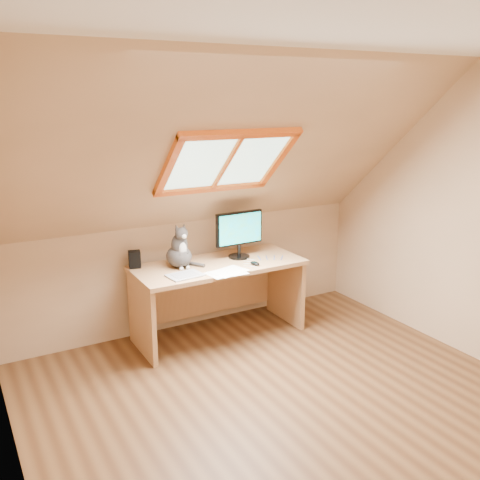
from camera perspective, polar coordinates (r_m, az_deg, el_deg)
ground at (r=3.90m, az=6.27°, el=-17.85°), size 3.50×3.50×0.00m
room_shell at (r=3.27m, az=7.94°, el=2.89°), size 3.52×3.52×2.41m
desk at (r=4.84m, az=-2.67°, el=-4.71°), size 1.51×0.66×0.69m
monitor at (r=4.81m, az=-0.07°, el=0.92°), size 0.46×0.20×0.43m
cat at (r=4.60m, az=-6.48°, el=-1.21°), size 0.23×0.27×0.39m
desk_speaker at (r=4.67m, az=-11.18°, el=-2.03°), size 0.12×0.12×0.14m
graphics_tablet at (r=4.40m, az=-5.88°, el=-3.78°), size 0.30×0.23×0.01m
mouse at (r=4.66m, az=1.59°, el=-2.51°), size 0.08×0.11×0.03m
papers at (r=4.46m, az=-1.76°, el=-3.50°), size 0.35×0.30×0.01m
cables at (r=4.80m, az=2.44°, el=-2.12°), size 0.51×0.26×0.01m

